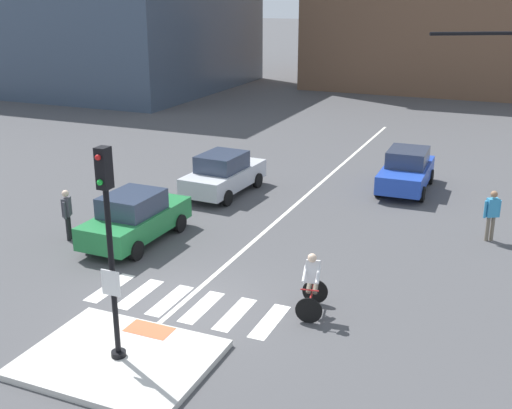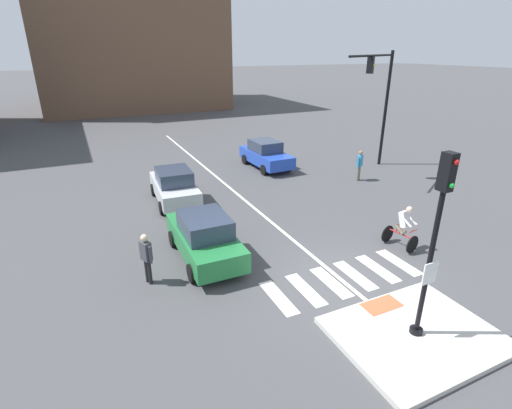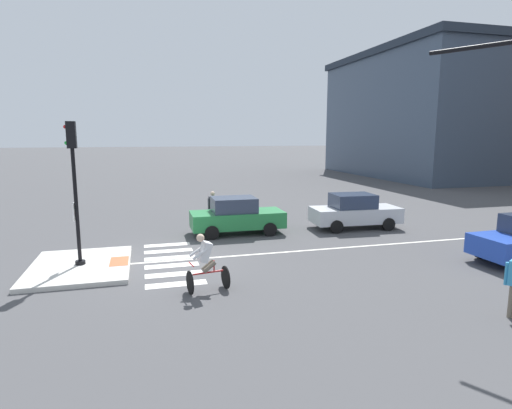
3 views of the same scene
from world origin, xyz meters
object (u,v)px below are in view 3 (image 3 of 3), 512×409
at_px(signal_pole, 74,180).
at_px(car_silver_westbound_far, 354,211).
at_px(pedestrian_at_curb_left, 213,205).
at_px(car_green_westbound_near, 236,216).
at_px(cyclist, 206,262).

bearing_deg(signal_pole, car_silver_westbound_far, 105.17).
bearing_deg(signal_pole, pedestrian_at_curb_left, 136.34).
bearing_deg(car_silver_westbound_far, pedestrian_at_curb_left, -110.98).
distance_m(car_silver_westbound_far, pedestrian_at_curb_left, 6.79).
relative_size(car_green_westbound_near, car_silver_westbound_far, 0.98).
distance_m(car_green_westbound_near, pedestrian_at_curb_left, 2.20).
relative_size(cyclist, pedestrian_at_curb_left, 1.01).
xyz_separation_m(car_silver_westbound_far, cyclist, (6.30, -7.96, 0.06)).
relative_size(signal_pole, car_green_westbound_near, 1.12).
relative_size(signal_pole, pedestrian_at_curb_left, 2.77).
height_order(signal_pole, car_green_westbound_near, signal_pole).
bearing_deg(car_green_westbound_near, cyclist, -19.43).
xyz_separation_m(signal_pole, cyclist, (3.13, 3.71, -2.07)).
relative_size(signal_pole, cyclist, 2.76).
relative_size(car_green_westbound_near, pedestrian_at_curb_left, 2.47).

